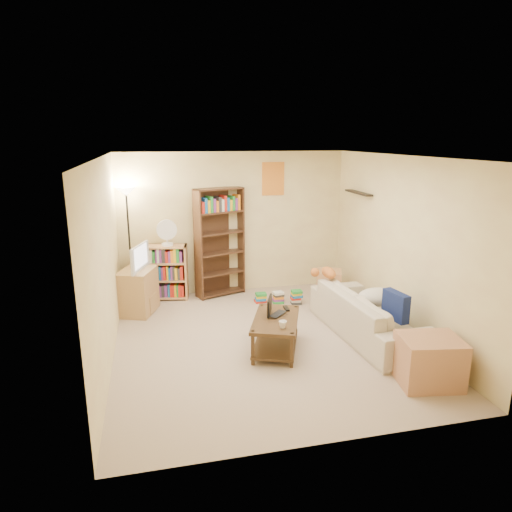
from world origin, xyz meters
name	(u,v)px	position (x,y,z in m)	size (l,w,h in m)	color
room	(265,226)	(0.00, 0.01, 1.62)	(4.50, 4.54, 2.52)	tan
sofa	(369,314)	(1.49, -0.15, 0.32)	(0.99, 2.21, 0.63)	#BEB19D
navy_pillow	(396,306)	(1.62, -0.61, 0.60)	(0.42, 0.12, 0.37)	navy
cream_blanket	(378,297)	(1.64, -0.08, 0.54)	(0.58, 0.42, 0.25)	beige
tabby_cat	(326,273)	(1.15, 0.67, 0.72)	(0.50, 0.20, 0.17)	#C56829
coffee_table	(276,329)	(0.08, -0.30, 0.30)	(0.89, 1.15, 0.45)	#45301A
laptop	(280,315)	(0.17, -0.23, 0.46)	(0.34, 0.34, 0.02)	black
laptop_screen	(270,306)	(0.03, -0.18, 0.59)	(0.01, 0.34, 0.23)	white
mug	(283,324)	(0.08, -0.62, 0.50)	(0.14, 0.14, 0.09)	white
tv_remote	(286,308)	(0.31, -0.02, 0.46)	(0.06, 0.18, 0.02)	black
tv_stand	(138,291)	(-1.70, 1.50, 0.36)	(0.47, 0.66, 0.71)	tan
television	(136,257)	(-1.70, 1.50, 0.91)	(0.33, 0.70, 0.41)	black
tall_bookshelf	(220,240)	(-0.29, 2.05, 1.00)	(0.90, 0.56, 1.90)	#482C1B
short_bookshelf	(166,272)	(-1.24, 2.05, 0.48)	(0.78, 0.42, 0.95)	tan
desk_fan	(167,232)	(-1.18, 2.00, 1.19)	(0.34, 0.19, 0.45)	white
floor_lamp	(127,211)	(-1.80, 2.03, 1.56)	(0.33, 0.33, 1.96)	black
side_table	(329,284)	(1.55, 1.49, 0.24)	(0.42, 0.42, 0.48)	tan
end_cabinet	(429,361)	(1.55, -1.50, 0.28)	(0.67, 0.56, 0.56)	tan
book_stacks	(280,297)	(0.63, 1.38, 0.10)	(0.76, 0.35, 0.24)	red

